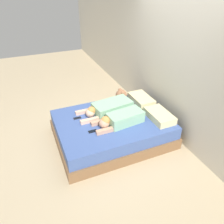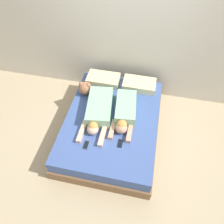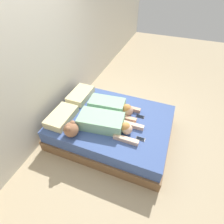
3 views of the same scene
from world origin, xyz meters
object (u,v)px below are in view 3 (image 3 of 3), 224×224
bed (112,127)px  cell_phone_right (140,116)px  cell_phone_left (141,139)px  pillow_head_right (81,95)px  person_left (106,123)px  pillow_head_left (62,117)px  person_right (112,106)px  plush_toy (71,129)px

bed → cell_phone_right: size_ratio=14.34×
cell_phone_left → cell_phone_right: size_ratio=1.00×
cell_phone_left → cell_phone_right: same height
bed → cell_phone_left: 0.68m
pillow_head_right → cell_phone_right: 1.25m
pillow_head_right → person_left: person_left is taller
pillow_head_left → person_right: (0.53, -0.73, 0.03)m
pillow_head_left → person_right: 0.90m
pillow_head_right → person_right: bearing=-101.0°
bed → pillow_head_right: size_ratio=3.52×
bed → person_right: 0.39m
bed → plush_toy: (-0.58, 0.45, 0.35)m
pillow_head_left → pillow_head_right: same height
bed → person_right: bearing=20.1°
pillow_head_left → plush_toy: plush_toy is taller
plush_toy → cell_phone_right: bearing=-48.7°
cell_phone_right → plush_toy: plush_toy is taller
bed → cell_phone_right: 0.55m
pillow_head_left → pillow_head_right: (0.67, 0.00, 0.00)m
pillow_head_left → cell_phone_right: 1.36m
cell_phone_left → cell_phone_right: bearing=14.9°
pillow_head_left → bed: bearing=-67.2°
bed → cell_phone_right: (0.22, -0.45, 0.23)m
person_right → plush_toy: 0.86m
person_left → person_right: 0.42m
bed → person_left: bearing=174.6°
pillow_head_left → plush_toy: size_ratio=2.38×
person_right → plush_toy: plush_toy is taller
bed → person_left: 0.40m
bed → cell_phone_left: bearing=-115.0°
cell_phone_left → plush_toy: bearing=106.5°
bed → cell_phone_right: cell_phone_right is taller
bed → person_left: size_ratio=1.93×
person_left → person_right: person_right is taller
pillow_head_left → person_right: bearing=-54.0°
cell_phone_left → plush_toy: 1.08m
person_right → cell_phone_left: (-0.46, -0.65, -0.09)m
cell_phone_left → person_left: bearing=85.9°
bed → cell_phone_left: (-0.27, -0.58, 0.23)m
pillow_head_right → cell_phone_right: size_ratio=4.08×
bed → pillow_head_left: bearing=112.8°
bed → plush_toy: size_ratio=8.36×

